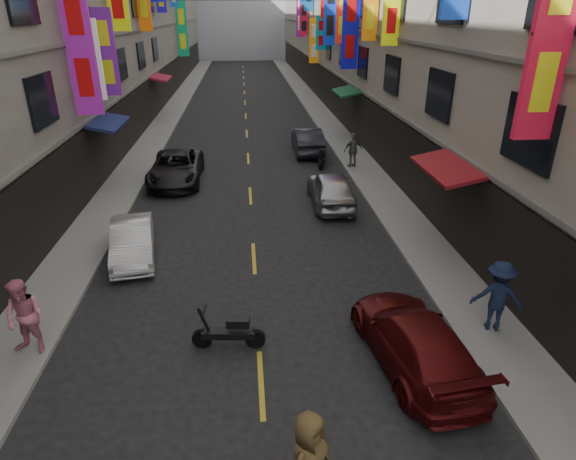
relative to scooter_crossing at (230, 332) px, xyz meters
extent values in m
cube|color=slate|center=(-5.30, 28.64, -0.38)|extent=(2.00, 90.00, 0.12)
cube|color=slate|center=(6.70, 28.64, -0.38)|extent=(2.00, 90.00, 0.12)
cube|color=black|center=(-6.25, 28.64, 1.06)|extent=(0.12, 85.50, 3.00)
cube|color=#66635E|center=(-6.24, 28.64, 2.76)|extent=(0.16, 90.00, 0.14)
cube|color=#66635E|center=(-6.24, 28.64, 5.96)|extent=(0.16, 90.00, 0.14)
cube|color=black|center=(7.65, 28.64, 1.06)|extent=(0.12, 85.50, 3.00)
cube|color=#66635E|center=(7.64, 28.64, 2.76)|extent=(0.16, 90.00, 0.14)
cube|color=#66635E|center=(7.64, 28.64, 5.96)|extent=(0.16, 90.00, 0.14)
cube|color=red|center=(7.16, 0.81, 6.68)|extent=(0.88, 0.18, 4.54)
cylinder|color=black|center=(7.21, 0.81, 6.68)|extent=(0.98, 0.08, 0.08)
cube|color=#931B96|center=(-5.67, 10.82, 5.86)|extent=(1.05, 0.18, 5.21)
cylinder|color=black|center=(-5.72, 10.82, 5.86)|extent=(1.15, 0.08, 0.08)
cube|color=white|center=(-5.83, 12.71, 5.19)|extent=(0.74, 0.18, 3.32)
cylinder|color=black|center=(-5.88, 12.71, 5.19)|extent=(0.84, 0.08, 0.08)
cube|color=#EDFF0D|center=(7.23, 13.10, 7.54)|extent=(0.74, 0.18, 3.72)
cylinder|color=black|center=(7.28, 13.10, 7.54)|extent=(0.84, 0.08, 0.08)
cube|color=#621885|center=(-5.75, 14.87, 5.33)|extent=(0.90, 0.18, 3.88)
cylinder|color=black|center=(-5.80, 14.87, 5.33)|extent=(1.00, 0.08, 0.08)
cube|color=#0E0D9D|center=(7.10, 21.01, 6.16)|extent=(1.00, 0.18, 4.65)
cylinder|color=black|center=(7.15, 21.01, 6.16)|extent=(1.10, 0.08, 0.08)
cube|color=#F83117|center=(7.24, 24.61, 7.11)|extent=(0.72, 0.18, 4.07)
cylinder|color=black|center=(7.29, 24.61, 7.11)|extent=(0.82, 0.08, 0.08)
cube|color=#1132C9|center=(7.15, 28.53, 7.20)|extent=(0.91, 0.18, 4.89)
cylinder|color=black|center=(7.20, 28.53, 7.20)|extent=(1.01, 0.08, 0.08)
cube|color=#0B7B8F|center=(7.18, 32.79, 5.44)|extent=(0.84, 0.18, 2.64)
cylinder|color=black|center=(7.23, 32.79, 5.44)|extent=(0.94, 0.08, 0.08)
cube|color=orange|center=(7.17, 36.70, 4.62)|extent=(0.87, 0.18, 3.85)
cylinder|color=black|center=(7.22, 36.70, 4.62)|extent=(0.97, 0.08, 0.08)
cube|color=#BA1131|center=(7.14, 44.32, 6.42)|extent=(0.92, 0.18, 3.43)
cylinder|color=black|center=(7.19, 44.32, 6.42)|extent=(1.02, 0.08, 0.08)
cube|color=#0B8352|center=(-5.65, 46.54, 5.33)|extent=(1.11, 0.18, 5.48)
cylinder|color=black|center=(-5.70, 46.54, 5.33)|extent=(1.21, 0.08, 0.08)
cube|color=#76177E|center=(7.21, 48.78, 7.05)|extent=(0.78, 0.18, 5.36)
cylinder|color=black|center=(7.26, 48.78, 7.05)|extent=(0.88, 0.08, 0.08)
cube|color=maroon|center=(7.00, 4.64, 2.56)|extent=(1.39, 3.20, 0.41)
cube|color=#161F4F|center=(-5.60, 12.64, 2.56)|extent=(1.39, 3.20, 0.41)
cube|color=#154E2A|center=(7.00, 20.64, 2.56)|extent=(1.39, 3.20, 0.41)
cube|color=maroon|center=(-5.60, 28.64, 2.56)|extent=(1.39, 3.20, 0.41)
cube|color=gold|center=(0.70, -1.36, -0.44)|extent=(0.12, 2.20, 0.01)
cube|color=gold|center=(0.70, 4.64, -0.44)|extent=(0.12, 2.20, 0.01)
cube|color=gold|center=(0.70, 10.64, -0.44)|extent=(0.12, 2.20, 0.01)
cube|color=gold|center=(0.70, 16.64, -0.44)|extent=(0.12, 2.20, 0.01)
cube|color=gold|center=(0.70, 22.64, -0.44)|extent=(0.12, 2.20, 0.01)
cube|color=gold|center=(0.70, 28.64, -0.44)|extent=(0.12, 2.20, 0.01)
cube|color=gold|center=(0.70, 34.64, -0.44)|extent=(0.12, 2.20, 0.01)
cube|color=gold|center=(0.70, 40.64, -0.44)|extent=(0.12, 2.20, 0.01)
cube|color=gold|center=(0.70, 46.64, -0.44)|extent=(0.12, 2.20, 0.01)
cube|color=gold|center=(0.70, 52.64, -0.44)|extent=(0.12, 2.20, 0.01)
cube|color=gold|center=(0.70, 58.64, -0.44)|extent=(0.12, 2.20, 0.01)
cube|color=gold|center=(0.70, 64.64, -0.44)|extent=(0.12, 2.20, 0.01)
cylinder|color=black|center=(-0.68, 0.07, -0.19)|extent=(0.51, 0.17, 0.50)
cylinder|color=black|center=(0.62, -0.06, -0.19)|extent=(0.51, 0.17, 0.50)
cube|color=black|center=(-0.03, 0.00, -0.04)|extent=(1.32, 0.42, 0.18)
cube|color=black|center=(0.22, -0.02, 0.31)|extent=(0.58, 0.37, 0.22)
cylinder|color=black|center=(-0.58, 0.06, 0.26)|extent=(0.36, 0.11, 0.88)
cylinder|color=black|center=(-0.58, 0.06, 0.61)|extent=(0.11, 0.50, 0.06)
cylinder|color=black|center=(4.44, 14.15, -0.19)|extent=(0.24, 0.51, 0.50)
cylinder|color=black|center=(4.77, 15.41, -0.19)|extent=(0.24, 0.51, 0.50)
cube|color=black|center=(4.61, 14.78, -0.04)|extent=(0.62, 1.33, 0.18)
cube|color=black|center=(4.67, 15.03, 0.31)|extent=(0.45, 0.61, 0.22)
cylinder|color=black|center=(4.47, 14.25, 0.26)|extent=(0.17, 0.36, 0.88)
cylinder|color=black|center=(4.47, 14.25, 0.61)|extent=(0.50, 0.19, 0.06)
imported|color=silver|center=(-3.30, 5.06, 0.17)|extent=(1.91, 3.89, 1.23)
imported|color=black|center=(-2.79, 12.90, 0.27)|extent=(2.35, 5.10, 1.42)
imported|color=#500D0F|center=(4.27, -0.98, 0.22)|extent=(2.39, 4.73, 1.32)
imported|color=#A6A6AB|center=(4.10, 9.26, 0.28)|extent=(1.74, 4.23, 1.44)
imported|color=#292931|center=(4.16, 17.55, 0.28)|extent=(1.57, 4.41, 1.45)
imported|color=#D8728F|center=(-4.70, 0.12, 0.64)|extent=(1.08, 0.89, 1.93)
imported|color=#141C37|center=(6.71, 0.03, 0.63)|extent=(1.37, 1.01, 1.90)
imported|color=slate|center=(6.11, 14.17, 0.58)|extent=(1.18, 0.87, 1.80)
imported|color=brown|center=(1.38, -4.22, 0.50)|extent=(1.07, 1.10, 1.88)
camera|label=1|loc=(0.54, -9.70, 7.14)|focal=30.00mm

